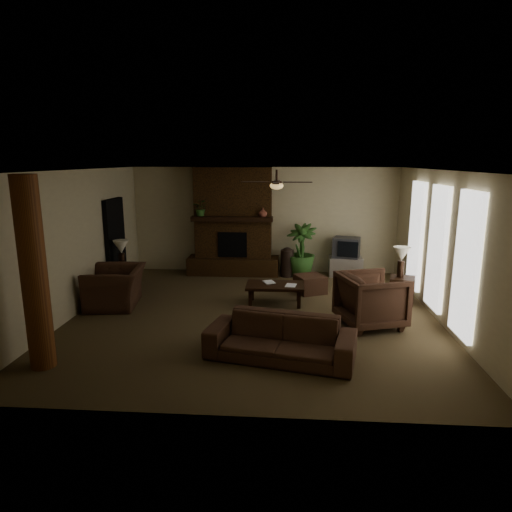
# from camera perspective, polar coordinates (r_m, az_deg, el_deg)

# --- Properties ---
(room_shell) EXTENTS (7.00, 7.00, 7.00)m
(room_shell) POSITION_cam_1_polar(r_m,az_deg,el_deg) (8.35, -0.19, 1.42)
(room_shell) COLOR brown
(room_shell) RESTS_ON ground
(fireplace) EXTENTS (2.40, 0.70, 2.80)m
(fireplace) POSITION_cam_1_polar(r_m,az_deg,el_deg) (11.63, -2.95, 3.30)
(fireplace) COLOR #492C13
(fireplace) RESTS_ON ground
(windows) EXTENTS (0.08, 3.65, 2.35)m
(windows) POSITION_cam_1_polar(r_m,az_deg,el_deg) (8.99, 22.41, 0.95)
(windows) COLOR white
(windows) RESTS_ON ground
(log_column) EXTENTS (0.36, 0.36, 2.80)m
(log_column) POSITION_cam_1_polar(r_m,az_deg,el_deg) (6.97, -26.82, -2.15)
(log_column) COLOR brown
(log_column) RESTS_ON ground
(doorway) EXTENTS (0.10, 1.00, 2.10)m
(doorway) POSITION_cam_1_polar(r_m,az_deg,el_deg) (10.94, -17.74, 1.59)
(doorway) COLOR black
(doorway) RESTS_ON ground
(ceiling_fan) EXTENTS (1.35, 1.35, 0.37)m
(ceiling_fan) POSITION_cam_1_polar(r_m,az_deg,el_deg) (8.49, 2.68, 9.28)
(ceiling_fan) COLOR black
(ceiling_fan) RESTS_ON ceiling
(sofa) EXTENTS (2.33, 1.13, 0.88)m
(sofa) POSITION_cam_1_polar(r_m,az_deg,el_deg) (6.78, 3.18, -9.72)
(sofa) COLOR #442B1D
(sofa) RESTS_ON ground
(armchair_left) EXTENTS (0.96, 1.34, 1.08)m
(armchair_left) POSITION_cam_1_polar(r_m,az_deg,el_deg) (9.56, -17.77, -3.04)
(armchair_left) COLOR #442B1D
(armchair_left) RESTS_ON ground
(armchair_right) EXTENTS (1.25, 1.29, 1.08)m
(armchair_right) POSITION_cam_1_polar(r_m,az_deg,el_deg) (8.30, 14.72, -5.21)
(armchair_right) COLOR #442B1D
(armchair_right) RESTS_ON ground
(coffee_table) EXTENTS (1.20, 0.70, 0.43)m
(coffee_table) POSITION_cam_1_polar(r_m,az_deg,el_deg) (9.26, 2.47, -4.02)
(coffee_table) COLOR black
(coffee_table) RESTS_ON ground
(ottoman) EXTENTS (0.79, 0.79, 0.40)m
(ottoman) POSITION_cam_1_polar(r_m,az_deg,el_deg) (10.17, 7.02, -3.62)
(ottoman) COLOR #442B1D
(ottoman) RESTS_ON ground
(tv_stand) EXTENTS (0.86, 0.52, 0.50)m
(tv_stand) POSITION_cam_1_polar(r_m,az_deg,el_deg) (11.75, 11.49, -1.34)
(tv_stand) COLOR silver
(tv_stand) RESTS_ON ground
(tv) EXTENTS (0.76, 0.68, 0.52)m
(tv) POSITION_cam_1_polar(r_m,az_deg,el_deg) (11.63, 11.63, 1.09)
(tv) COLOR #353537
(tv) RESTS_ON tv_stand
(floor_vase) EXTENTS (0.34, 0.34, 0.77)m
(floor_vase) POSITION_cam_1_polar(r_m,az_deg,el_deg) (11.45, 4.05, -0.54)
(floor_vase) COLOR black
(floor_vase) RESTS_ON ground
(floor_plant) EXTENTS (1.23, 1.56, 0.77)m
(floor_plant) POSITION_cam_1_polar(r_m,az_deg,el_deg) (11.54, 5.81, -0.72)
(floor_plant) COLOR #325D25
(floor_plant) RESTS_ON ground
(side_table_left) EXTENTS (0.66, 0.66, 0.55)m
(side_table_left) POSITION_cam_1_polar(r_m,az_deg,el_deg) (10.66, -16.75, -2.89)
(side_table_left) COLOR black
(side_table_left) RESTS_ON ground
(lamp_left) EXTENTS (0.38, 0.38, 0.65)m
(lamp_left) POSITION_cam_1_polar(r_m,az_deg,el_deg) (10.47, -17.07, 0.90)
(lamp_left) COLOR black
(lamp_left) RESTS_ON side_table_left
(side_table_right) EXTENTS (0.62, 0.62, 0.55)m
(side_table_right) POSITION_cam_1_polar(r_m,az_deg,el_deg) (9.89, 18.36, -4.18)
(side_table_right) COLOR black
(side_table_right) RESTS_ON ground
(lamp_right) EXTENTS (0.40, 0.40, 0.65)m
(lamp_right) POSITION_cam_1_polar(r_m,az_deg,el_deg) (9.73, 18.33, -0.03)
(lamp_right) COLOR black
(lamp_right) RESTS_ON side_table_right
(mantel_plant) EXTENTS (0.46, 0.49, 0.33)m
(mantel_plant) POSITION_cam_1_polar(r_m,az_deg,el_deg) (11.46, -7.12, 5.96)
(mantel_plant) COLOR #325D25
(mantel_plant) RESTS_ON fireplace
(mantel_vase) EXTENTS (0.28, 0.28, 0.22)m
(mantel_vase) POSITION_cam_1_polar(r_m,az_deg,el_deg) (11.22, 0.90, 5.64)
(mantel_vase) COLOR brown
(mantel_vase) RESTS_ON fireplace
(book_a) EXTENTS (0.21, 0.11, 0.29)m
(book_a) POSITION_cam_1_polar(r_m,az_deg,el_deg) (9.27, 1.07, -2.70)
(book_a) COLOR #999999
(book_a) RESTS_ON coffee_table
(book_b) EXTENTS (0.21, 0.06, 0.29)m
(book_b) POSITION_cam_1_polar(r_m,az_deg,el_deg) (9.11, 3.89, -2.99)
(book_b) COLOR #999999
(book_b) RESTS_ON coffee_table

